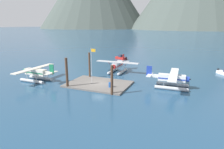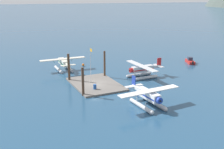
{
  "view_description": "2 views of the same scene",
  "coord_description": "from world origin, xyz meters",
  "px_view_note": "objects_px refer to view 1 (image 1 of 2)",
  "views": [
    {
      "loc": [
        16.37,
        -32.55,
        11.46
      ],
      "look_at": [
        1.68,
        2.73,
        1.56
      ],
      "focal_mm": 31.49,
      "sensor_mm": 36.0,
      "label": 1
    },
    {
      "loc": [
        45.25,
        -18.1,
        16.38
      ],
      "look_at": [
        2.44,
        2.38,
        2.42
      ],
      "focal_mm": 42.62,
      "sensor_mm": 36.0,
      "label": 2
    }
  ],
  "objects_px": {
    "seaplane_silver_bow_centre": "(118,66)",
    "boat_red_open_north": "(121,58)",
    "flagpole": "(92,62)",
    "mooring_buoy": "(48,73)",
    "fuel_drum": "(110,85)",
    "seaplane_cream_port_aft": "(36,74)",
    "seaplane_white_stbd_fwd": "(172,80)"
  },
  "relations": [
    {
      "from": "mooring_buoy",
      "to": "flagpole",
      "type": "bearing_deg",
      "value": -13.2
    },
    {
      "from": "fuel_drum",
      "to": "flagpole",
      "type": "bearing_deg",
      "value": 167.92
    },
    {
      "from": "seaplane_cream_port_aft",
      "to": "boat_red_open_north",
      "type": "xyz_separation_m",
      "value": [
        7.12,
        31.18,
        -1.09
      ]
    },
    {
      "from": "flagpole",
      "to": "mooring_buoy",
      "type": "relative_size",
      "value": 11.01
    },
    {
      "from": "flagpole",
      "to": "seaplane_white_stbd_fwd",
      "type": "bearing_deg",
      "value": 14.98
    },
    {
      "from": "boat_red_open_north",
      "to": "flagpole",
      "type": "bearing_deg",
      "value": -80.61
    },
    {
      "from": "flagpole",
      "to": "fuel_drum",
      "type": "height_order",
      "value": "flagpole"
    },
    {
      "from": "fuel_drum",
      "to": "boat_red_open_north",
      "type": "height_order",
      "value": "boat_red_open_north"
    },
    {
      "from": "seaplane_cream_port_aft",
      "to": "seaplane_silver_bow_centre",
      "type": "bearing_deg",
      "value": 45.7
    },
    {
      "from": "mooring_buoy",
      "to": "seaplane_white_stbd_fwd",
      "type": "distance_m",
      "value": 27.92
    },
    {
      "from": "fuel_drum",
      "to": "seaplane_silver_bow_centre",
      "type": "bearing_deg",
      "value": 104.7
    },
    {
      "from": "flagpole",
      "to": "fuel_drum",
      "type": "bearing_deg",
      "value": -12.08
    },
    {
      "from": "fuel_drum",
      "to": "boat_red_open_north",
      "type": "distance_m",
      "value": 31.19
    },
    {
      "from": "fuel_drum",
      "to": "seaplane_silver_bow_centre",
      "type": "xyz_separation_m",
      "value": [
        -3.13,
        11.93,
        0.84
      ]
    },
    {
      "from": "flagpole",
      "to": "mooring_buoy",
      "type": "bearing_deg",
      "value": 166.8
    },
    {
      "from": "seaplane_white_stbd_fwd",
      "to": "seaplane_silver_bow_centre",
      "type": "height_order",
      "value": "same"
    },
    {
      "from": "seaplane_white_stbd_fwd",
      "to": "boat_red_open_north",
      "type": "height_order",
      "value": "seaplane_white_stbd_fwd"
    },
    {
      "from": "mooring_buoy",
      "to": "seaplane_cream_port_aft",
      "type": "height_order",
      "value": "seaplane_cream_port_aft"
    },
    {
      "from": "flagpole",
      "to": "boat_red_open_north",
      "type": "bearing_deg",
      "value": 99.39
    },
    {
      "from": "flagpole",
      "to": "fuel_drum",
      "type": "distance_m",
      "value": 5.64
    },
    {
      "from": "seaplane_white_stbd_fwd",
      "to": "seaplane_cream_port_aft",
      "type": "xyz_separation_m",
      "value": [
        -26.25,
        -6.0,
        0.0
      ]
    },
    {
      "from": "mooring_buoy",
      "to": "boat_red_open_north",
      "type": "bearing_deg",
      "value": 71.27
    },
    {
      "from": "seaplane_silver_bow_centre",
      "to": "fuel_drum",
      "type": "bearing_deg",
      "value": -75.3
    },
    {
      "from": "fuel_drum",
      "to": "mooring_buoy",
      "type": "bearing_deg",
      "value": 167.06
    },
    {
      "from": "mooring_buoy",
      "to": "seaplane_silver_bow_centre",
      "type": "height_order",
      "value": "seaplane_silver_bow_centre"
    },
    {
      "from": "flagpole",
      "to": "mooring_buoy",
      "type": "distance_m",
      "value": 14.54
    },
    {
      "from": "fuel_drum",
      "to": "mooring_buoy",
      "type": "distance_m",
      "value": 18.13
    },
    {
      "from": "fuel_drum",
      "to": "seaplane_cream_port_aft",
      "type": "bearing_deg",
      "value": -175.4
    },
    {
      "from": "seaplane_silver_bow_centre",
      "to": "boat_red_open_north",
      "type": "distance_m",
      "value": 18.9
    },
    {
      "from": "seaplane_cream_port_aft",
      "to": "boat_red_open_north",
      "type": "bearing_deg",
      "value": 77.14
    },
    {
      "from": "flagpole",
      "to": "seaplane_cream_port_aft",
      "type": "height_order",
      "value": "flagpole"
    },
    {
      "from": "flagpole",
      "to": "mooring_buoy",
      "type": "xyz_separation_m",
      "value": [
        -13.56,
        3.18,
        -4.19
      ]
    }
  ]
}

